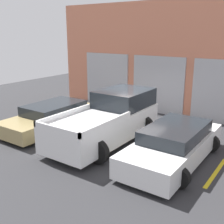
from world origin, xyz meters
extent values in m
plane|color=#2D2D30|center=(0.00, 0.00, 0.00)|extent=(28.00, 28.00, 0.00)
cube|color=#D17A5B|center=(0.00, 3.30, 2.79)|extent=(12.88, 0.60, 5.58)
cube|color=#ADADB2|center=(-3.43, 2.96, 1.46)|extent=(2.83, 0.08, 2.92)
cube|color=#ADADB2|center=(-0.20, 2.96, 1.46)|extent=(2.83, 0.08, 2.92)
cube|color=#ADADB2|center=(3.03, 2.96, 1.46)|extent=(2.83, 0.08, 2.92)
cube|color=white|center=(0.00, -1.93, 0.69)|extent=(1.96, 5.01, 0.94)
cube|color=#1E2328|center=(0.00, -0.55, 1.49)|extent=(1.80, 2.25, 0.67)
cube|color=white|center=(-0.94, -3.06, 1.25)|extent=(0.08, 2.75, 0.18)
cube|color=white|center=(0.94, -3.06, 1.25)|extent=(0.08, 2.75, 0.18)
cube|color=white|center=(0.00, -4.40, 1.25)|extent=(1.96, 0.08, 0.18)
cylinder|color=black|center=(-0.87, -0.38, 0.40)|extent=(0.80, 0.22, 0.80)
cylinder|color=black|center=(0.87, -0.38, 0.40)|extent=(0.80, 0.22, 0.80)
cylinder|color=black|center=(-0.87, -3.48, 0.40)|extent=(0.80, 0.22, 0.80)
cylinder|color=black|center=(0.87, -3.48, 0.40)|extent=(0.80, 0.22, 0.80)
cube|color=white|center=(2.79, -1.93, 0.46)|extent=(1.78, 4.70, 0.65)
cube|color=#1E2328|center=(2.79, -1.81, 0.99)|extent=(1.57, 2.59, 0.41)
cylinder|color=black|center=(2.01, -0.47, 0.31)|extent=(0.61, 0.22, 0.61)
cylinder|color=black|center=(3.57, -0.47, 0.31)|extent=(0.61, 0.22, 0.61)
cylinder|color=black|center=(2.01, -3.39, 0.31)|extent=(0.61, 0.22, 0.61)
cylinder|color=black|center=(3.57, -3.39, 0.31)|extent=(0.61, 0.22, 0.61)
cube|color=#9E8956|center=(-2.79, -1.93, 0.43)|extent=(1.82, 4.63, 0.56)
cube|color=#1E2328|center=(-2.79, -1.82, 0.92)|extent=(1.60, 2.55, 0.41)
cylinder|color=black|center=(-3.59, -0.50, 0.32)|extent=(0.65, 0.22, 0.65)
cylinder|color=black|center=(-1.99, -0.50, 0.32)|extent=(0.65, 0.22, 0.65)
cylinder|color=black|center=(-3.59, -3.37, 0.32)|extent=(0.65, 0.22, 0.65)
cylinder|color=black|center=(-1.99, -3.37, 0.32)|extent=(0.65, 0.22, 0.65)
cube|color=gold|center=(-4.18, -1.93, 0.00)|extent=(0.12, 2.20, 0.01)
cube|color=gold|center=(-1.39, -1.93, 0.00)|extent=(0.12, 2.20, 0.01)
cube|color=gold|center=(1.39, -1.93, 0.00)|extent=(0.12, 2.20, 0.01)
cube|color=gold|center=(4.18, -1.93, 0.00)|extent=(0.12, 2.20, 0.01)
camera|label=1|loc=(5.96, -10.00, 4.10)|focal=45.00mm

